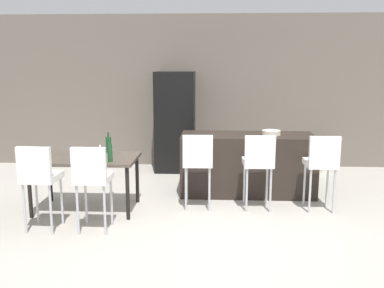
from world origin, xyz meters
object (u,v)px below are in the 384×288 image
at_px(refrigerator, 175,122).
at_px(bar_chair_middle, 258,160).
at_px(wine_bottle_end, 108,144).
at_px(dining_chair_near, 39,174).
at_px(wine_bottle_right, 110,152).
at_px(fruit_bowl, 271,133).
at_px(wine_glass_left, 100,148).
at_px(dining_chair_far, 92,175).
at_px(bar_chair_left, 198,159).
at_px(dining_table, 85,162).
at_px(potted_plant, 325,155).
at_px(bar_chair_right, 322,161).
at_px(kitchen_island, 247,164).

bearing_deg(refrigerator, bar_chair_middle, -58.69).
height_order(bar_chair_middle, refrigerator, refrigerator).
xyz_separation_m(wine_bottle_end, refrigerator, (0.78, 1.96, 0.06)).
distance_m(dining_chair_near, refrigerator, 3.34).
height_order(wine_bottle_end, refrigerator, refrigerator).
height_order(wine_bottle_right, fruit_bowl, wine_bottle_right).
bearing_deg(bar_chair_middle, wine_bottle_end, 174.19).
relative_size(wine_glass_left, fruit_bowl, 0.63).
relative_size(dining_chair_near, refrigerator, 0.57).
bearing_deg(dining_chair_far, bar_chair_left, 36.20).
height_order(dining_chair_far, fruit_bowl, dining_chair_far).
bearing_deg(refrigerator, dining_chair_far, -103.04).
distance_m(wine_glass_left, refrigerator, 2.39).
distance_m(bar_chair_left, dining_table, 1.53).
height_order(wine_bottle_right, potted_plant, wine_bottle_right).
xyz_separation_m(dining_chair_far, wine_glass_left, (-0.12, 0.81, 0.17)).
height_order(bar_chair_right, dining_chair_near, same).
bearing_deg(wine_glass_left, refrigerator, 69.81).
xyz_separation_m(dining_table, refrigerator, (1.02, 2.29, 0.25)).
distance_m(bar_chair_left, potted_plant, 3.17).
bearing_deg(potted_plant, bar_chair_right, -106.03).
relative_size(wine_bottle_end, fruit_bowl, 1.05).
bearing_deg(wine_bottle_right, dining_chair_near, -144.32).
height_order(bar_chair_right, wine_bottle_right, wine_bottle_right).
distance_m(bar_chair_right, dining_chair_far, 3.00).
bearing_deg(potted_plant, refrigerator, 179.79).
bearing_deg(wine_bottle_end, wine_glass_left, -99.50).
bearing_deg(bar_chair_right, kitchen_island, 140.65).
bearing_deg(potted_plant, wine_bottle_right, -143.41).
xyz_separation_m(wine_bottle_right, refrigerator, (0.61, 2.53, 0.06)).
height_order(bar_chair_left, wine_bottle_end, bar_chair_left).
bearing_deg(kitchen_island, wine_bottle_end, -164.67).
height_order(dining_chair_far, potted_plant, dining_chair_far).
relative_size(kitchen_island, fruit_bowl, 7.29).
bearing_deg(refrigerator, potted_plant, -0.21).
bearing_deg(dining_chair_far, wine_glass_left, 98.16).
bearing_deg(kitchen_island, bar_chair_middle, -83.41).
xyz_separation_m(dining_table, fruit_bowl, (2.61, 0.87, 0.28)).
bearing_deg(wine_bottle_end, fruit_bowl, 12.91).
xyz_separation_m(dining_table, wine_glass_left, (0.20, 0.05, 0.19)).
bearing_deg(bar_chair_middle, dining_chair_near, -161.63).
bearing_deg(dining_chair_far, wine_bottle_end, 93.62).
bearing_deg(bar_chair_left, bar_chair_right, 0.00).
bearing_deg(refrigerator, fruit_bowl, -41.80).
height_order(bar_chair_middle, fruit_bowl, bar_chair_middle).
xyz_separation_m(dining_chair_far, wine_bottle_right, (0.09, 0.52, 0.17)).
bearing_deg(dining_table, potted_plant, 30.89).
relative_size(dining_table, refrigerator, 0.76).
height_order(kitchen_island, dining_chair_near, dining_chair_near).
bearing_deg(kitchen_island, wine_bottle_right, -148.60).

